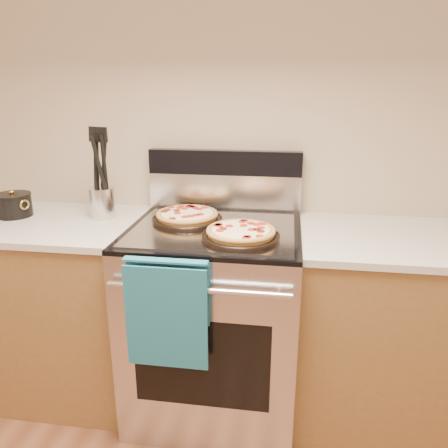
# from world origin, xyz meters

# --- Properties ---
(wall_back) EXTENTS (4.00, 0.00, 4.00)m
(wall_back) POSITION_xyz_m (0.00, 2.00, 1.35)
(wall_back) COLOR tan
(wall_back) RESTS_ON ground
(range_body) EXTENTS (0.76, 0.68, 0.90)m
(range_body) POSITION_xyz_m (0.00, 1.65, 0.45)
(range_body) COLOR #B7B7BC
(range_body) RESTS_ON ground
(oven_window) EXTENTS (0.56, 0.01, 0.40)m
(oven_window) POSITION_xyz_m (0.00, 1.31, 0.45)
(oven_window) COLOR black
(oven_window) RESTS_ON range_body
(cooktop) EXTENTS (0.76, 0.68, 0.02)m
(cooktop) POSITION_xyz_m (0.00, 1.65, 0.91)
(cooktop) COLOR black
(cooktop) RESTS_ON range_body
(backsplash_lower) EXTENTS (0.76, 0.06, 0.18)m
(backsplash_lower) POSITION_xyz_m (0.00, 1.96, 1.01)
(backsplash_lower) COLOR silver
(backsplash_lower) RESTS_ON cooktop
(backsplash_upper) EXTENTS (0.76, 0.06, 0.12)m
(backsplash_upper) POSITION_xyz_m (0.00, 1.96, 1.16)
(backsplash_upper) COLOR black
(backsplash_upper) RESTS_ON backsplash_lower
(oven_handle) EXTENTS (0.70, 0.03, 0.03)m
(oven_handle) POSITION_xyz_m (0.00, 1.27, 0.80)
(oven_handle) COLOR silver
(oven_handle) RESTS_ON range_body
(dish_towel) EXTENTS (0.32, 0.05, 0.42)m
(dish_towel) POSITION_xyz_m (-0.12, 1.27, 0.70)
(dish_towel) COLOR #15656D
(dish_towel) RESTS_ON oven_handle
(foil_sheet) EXTENTS (0.70, 0.55, 0.01)m
(foil_sheet) POSITION_xyz_m (0.00, 1.62, 0.92)
(foil_sheet) COLOR gray
(foil_sheet) RESTS_ON cooktop
(cabinet_left) EXTENTS (1.00, 0.62, 0.88)m
(cabinet_left) POSITION_xyz_m (-0.88, 1.68, 0.44)
(cabinet_left) COLOR brown
(cabinet_left) RESTS_ON ground
(countertop_left) EXTENTS (1.02, 0.64, 0.03)m
(countertop_left) POSITION_xyz_m (-0.88, 1.68, 0.90)
(countertop_left) COLOR #B8B2A5
(countertop_left) RESTS_ON cabinet_left
(cabinet_right) EXTENTS (1.00, 0.62, 0.88)m
(cabinet_right) POSITION_xyz_m (0.88, 1.68, 0.44)
(cabinet_right) COLOR brown
(cabinet_right) RESTS_ON ground
(countertop_right) EXTENTS (1.02, 0.64, 0.03)m
(countertop_right) POSITION_xyz_m (0.88, 1.68, 0.90)
(countertop_right) COLOR #B8B2A5
(countertop_right) RESTS_ON cabinet_right
(pepperoni_pizza_back) EXTENTS (0.39, 0.39, 0.04)m
(pepperoni_pizza_back) POSITION_xyz_m (-0.14, 1.72, 0.95)
(pepperoni_pizza_back) COLOR #A86833
(pepperoni_pizza_back) RESTS_ON foil_sheet
(pepperoni_pizza_front) EXTENTS (0.41, 0.41, 0.04)m
(pepperoni_pizza_front) POSITION_xyz_m (0.13, 1.52, 0.95)
(pepperoni_pizza_front) COLOR #A86833
(pepperoni_pizza_front) RESTS_ON foil_sheet
(utensil_crock) EXTENTS (0.14, 0.14, 0.15)m
(utensil_crock) POSITION_xyz_m (-0.57, 1.76, 0.98)
(utensil_crock) COLOR silver
(utensil_crock) RESTS_ON countertop_left
(saucepan) EXTENTS (0.22, 0.22, 0.10)m
(saucepan) POSITION_xyz_m (-1.01, 1.72, 0.96)
(saucepan) COLOR black
(saucepan) RESTS_ON countertop_left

